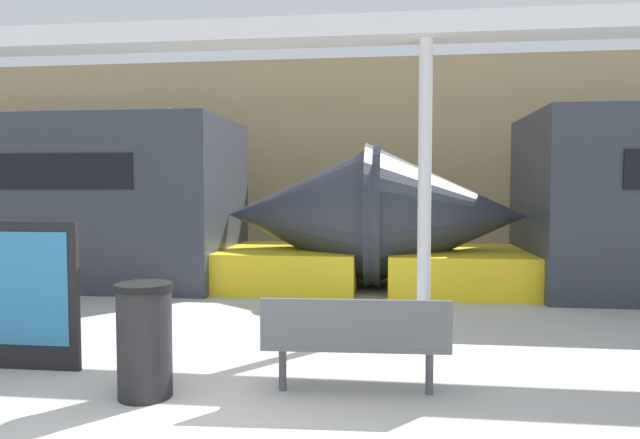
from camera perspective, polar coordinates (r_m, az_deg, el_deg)
name	(u,v)px	position (r m, az deg, el deg)	size (l,w,h in m)	color
ground_plane	(207,434)	(4.59, -11.25, -20.29)	(60.00, 60.00, 0.00)	#B2AFA8
station_wall	(336,160)	(14.28, 1.60, 5.94)	(56.00, 0.20, 5.00)	tan
bench_near	(355,337)	(5.09, 3.55, -11.67)	(1.66, 0.52, 0.88)	#4C4F54
trash_bin	(145,340)	(5.29, -17.13, -11.43)	(0.49, 0.49, 1.00)	black
poster_board	(22,295)	(6.48, -27.61, -6.67)	(1.19, 0.07, 1.49)	black
support_column_near	(425,182)	(7.78, 10.42, 3.67)	(0.18, 0.18, 3.79)	silver
canopy_beam	(426,28)	(8.05, 10.58, 18.30)	(28.00, 0.60, 0.28)	silver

